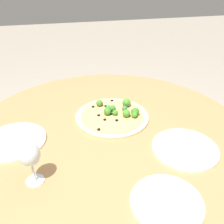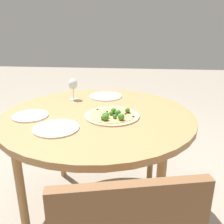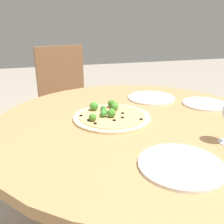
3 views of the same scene
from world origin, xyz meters
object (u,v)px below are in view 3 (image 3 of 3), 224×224
at_px(plate_near, 181,165).
at_px(plate_far, 151,98).
at_px(chair, 67,106).
at_px(plate_side, 205,104).
at_px(pizza, 111,115).

bearing_deg(plate_near, plate_far, 73.07).
distance_m(chair, plate_side, 1.08).
height_order(chair, plate_far, chair).
distance_m(plate_near, plate_far, 0.69).
relative_size(pizza, plate_side, 1.54).
xyz_separation_m(chair, plate_far, (0.41, -0.67, 0.23)).
height_order(plate_far, plate_side, same).
bearing_deg(chair, pizza, -95.64).
bearing_deg(pizza, plate_far, 36.41).
relative_size(pizza, plate_near, 1.34).
relative_size(chair, plate_near, 3.83).
relative_size(chair, plate_side, 4.40).
xyz_separation_m(pizza, plate_side, (0.52, 0.04, -0.01)).
bearing_deg(plate_near, plate_side, 48.93).
bearing_deg(plate_side, pizza, -175.14).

